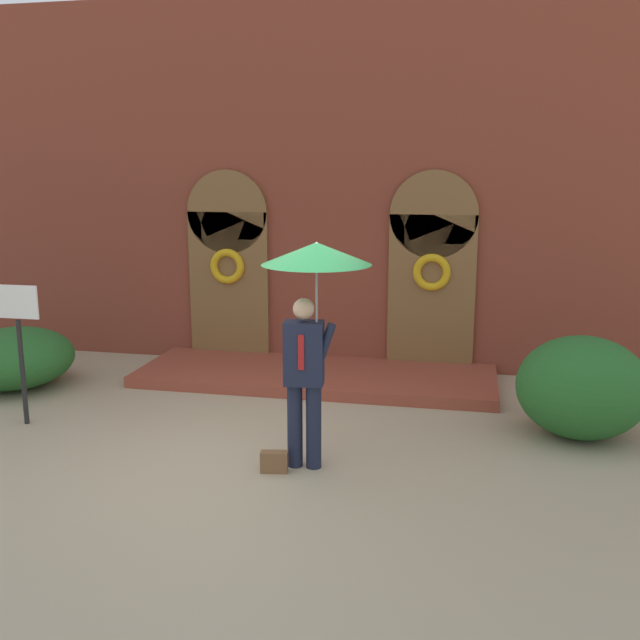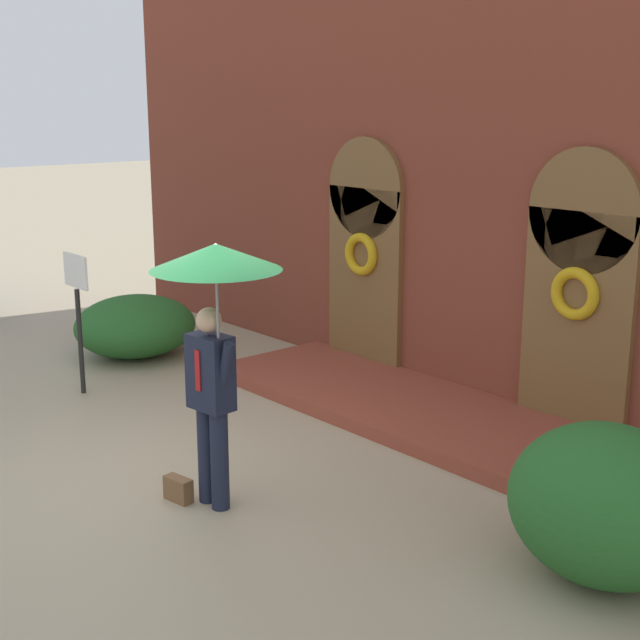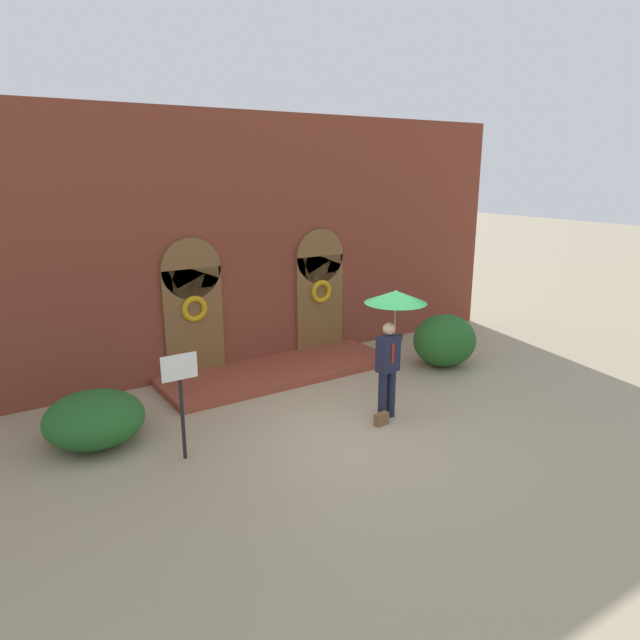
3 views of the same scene
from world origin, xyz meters
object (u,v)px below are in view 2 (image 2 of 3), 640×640
Objects in this scene: sign_post at (78,300)px; shrub_right at (606,504)px; handbag at (178,489)px; person_with_umbrella at (215,296)px; shrub_left at (135,326)px.

sign_post is 1.16× the size of shrub_right.
sign_post is 6.66m from shrub_right.
shrub_right reaches higher than handbag.
handbag is at bearing -152.29° from shrub_right.
person_with_umbrella is 8.44× the size of handbag.
person_with_umbrella is 5.35m from shrub_left.
shrub_right is at bearing 8.09° from sign_post.
person_with_umbrella is at bearing -152.36° from shrub_right.
shrub_left is 7.63m from shrub_right.
person_with_umbrella is 1.59× the size of shrub_right.
shrub_left is 1.14× the size of shrub_right.
handbag is 3.67m from shrub_right.
person_with_umbrella is at bearing -8.46° from sign_post.
person_with_umbrella is 1.37× the size of sign_post.
sign_post is at bearing -51.90° from shrub_left.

